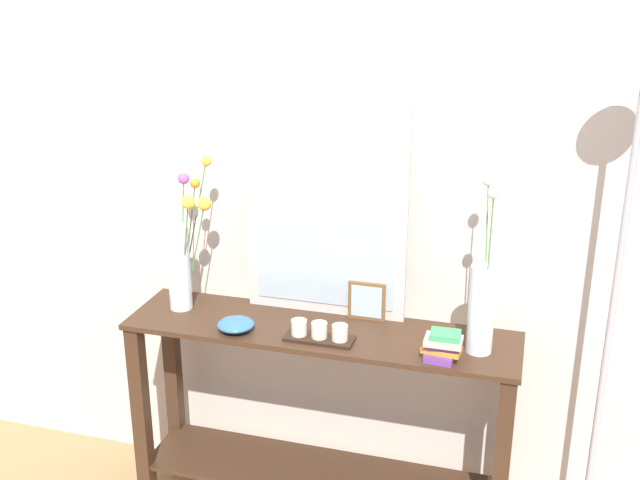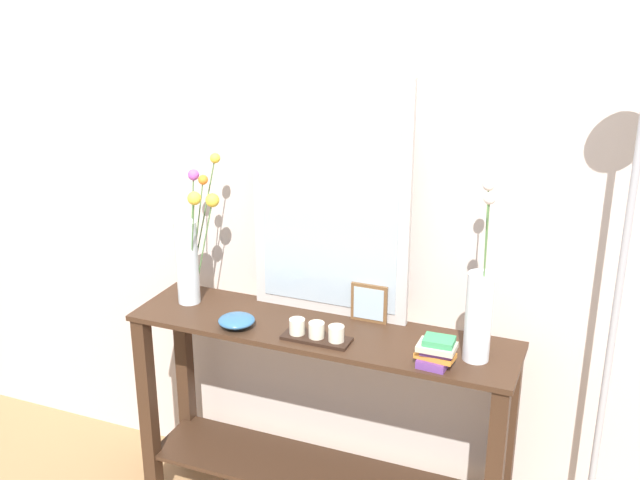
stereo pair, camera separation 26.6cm
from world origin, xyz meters
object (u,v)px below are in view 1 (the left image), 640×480
book_stack (443,346)px  picture_frame_small (367,301)px  mirror_leaning (326,199)px  vase_right (482,304)px  decorative_bowl (236,325)px  candle_tray (319,333)px  tall_vase_left (182,256)px  floor_lamp (623,235)px  console_table (320,409)px

book_stack → picture_frame_small: bearing=142.8°
mirror_leaning → book_stack: size_ratio=6.69×
vase_right → decorative_bowl: (-0.85, -0.09, -0.15)m
picture_frame_small → mirror_leaning: bearing=172.3°
candle_tray → picture_frame_small: (0.12, 0.21, 0.04)m
mirror_leaning → tall_vase_left: size_ratio=1.52×
picture_frame_small → floor_lamp: floor_lamp is taller
vase_right → decorative_bowl: 0.87m
mirror_leaning → decorative_bowl: mirror_leaning is taller
console_table → vase_right: 0.76m
vase_right → candle_tray: bearing=-172.1°
floor_lamp → vase_right: bearing=-174.2°
book_stack → floor_lamp: bearing=15.1°
tall_vase_left → decorative_bowl: tall_vase_left is taller
console_table → mirror_leaning: size_ratio=1.60×
vase_right → candle_tray: 0.57m
vase_right → mirror_leaning: bearing=164.8°
floor_lamp → mirror_leaning: bearing=173.3°
console_table → tall_vase_left: size_ratio=2.45×
tall_vase_left → mirror_leaning: bearing=12.3°
book_stack → candle_tray: bearing=176.8°
tall_vase_left → console_table: bearing=-3.2°
candle_tray → book_stack: size_ratio=1.83×
console_table → decorative_bowl: (-0.29, -0.10, 0.36)m
book_stack → floor_lamp: 0.67m
mirror_leaning → picture_frame_small: size_ratio=6.12×
console_table → vase_right: vase_right is taller
mirror_leaning → floor_lamp: size_ratio=0.47×
candle_tray → book_stack: bearing=-3.2°
console_table → vase_right: size_ratio=2.41×
mirror_leaning → floor_lamp: (1.00, -0.12, -0.00)m
vase_right → picture_frame_small: 0.46m
picture_frame_small → console_table: bearing=-139.4°
mirror_leaning → book_stack: bearing=-28.5°
tall_vase_left → picture_frame_small: tall_vase_left is taller
tall_vase_left → floor_lamp: size_ratio=0.31×
candle_tray → floor_lamp: bearing=7.0°
picture_frame_small → book_stack: (0.31, -0.24, -0.02)m
candle_tray → decorative_bowl: bearing=-177.5°
candle_tray → picture_frame_small: bearing=60.3°
tall_vase_left → vase_right: bearing=-2.3°
candle_tray → vase_right: bearing=7.9°
candle_tray → picture_frame_small: picture_frame_small is taller
mirror_leaning → picture_frame_small: (0.16, -0.02, -0.37)m
mirror_leaning → decorative_bowl: size_ratio=6.67×
vase_right → floor_lamp: floor_lamp is taller
mirror_leaning → book_stack: mirror_leaning is taller
candle_tray → book_stack: book_stack is taller
console_table → floor_lamp: floor_lamp is taller
mirror_leaning → candle_tray: size_ratio=3.66×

